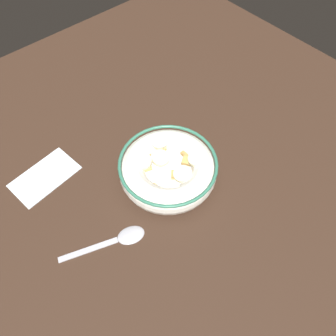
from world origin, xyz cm
name	(u,v)px	position (x,y,z in cm)	size (l,w,h in cm)	color
ground_plane	(168,180)	(0.00, 0.00, -1.00)	(109.48, 109.48, 2.00)	#332116
cereal_bowl	(168,169)	(0.02, 0.02, 2.64)	(18.00, 18.00, 4.95)	silver
spoon	(121,238)	(-14.07, -4.13, 0.35)	(14.51, 7.11, 0.80)	#A5A5AD
folded_napkin	(45,176)	(-17.65, 15.47, 0.15)	(12.21, 7.33, 0.30)	silver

